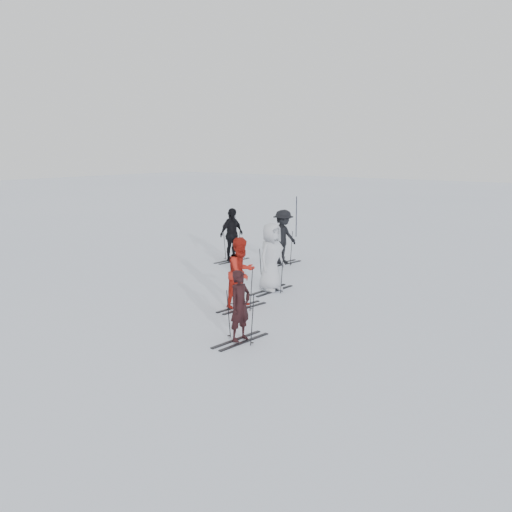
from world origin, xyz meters
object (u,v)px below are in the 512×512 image
at_px(skier_grey, 271,258).
at_px(skier_uphill_far, 283,237).
at_px(skier_near_dark, 240,307).
at_px(skier_uphill_left, 232,235).
at_px(skier_red, 241,274).
at_px(piste_marker, 296,217).

relative_size(skier_grey, skier_uphill_far, 1.03).
bearing_deg(skier_near_dark, skier_uphill_left, 44.85).
xyz_separation_m(skier_near_dark, skier_red, (-1.61, 2.08, 0.15)).
distance_m(skier_red, skier_grey, 2.01).
distance_m(skier_grey, skier_uphill_left, 4.69).
bearing_deg(skier_grey, skier_near_dark, -151.46).
bearing_deg(skier_grey, piste_marker, 30.63).
xyz_separation_m(skier_uphill_far, piste_marker, (-3.10, 5.66, -0.02)).
bearing_deg(skier_uphill_far, skier_grey, -144.84).
distance_m(skier_near_dark, skier_grey, 4.53).
bearing_deg(skier_uphill_left, piste_marker, 15.44).
distance_m(skier_near_dark, skier_red, 2.63).
bearing_deg(skier_grey, skier_uphill_left, 55.34).
xyz_separation_m(skier_grey, piste_marker, (-5.05, 9.12, -0.04)).
relative_size(skier_near_dark, skier_uphill_far, 0.80).
bearing_deg(skier_red, skier_uphill_far, 30.31).
bearing_deg(skier_uphill_far, skier_near_dark, -146.14).
relative_size(skier_red, skier_uphill_far, 0.96).
distance_m(skier_uphill_left, skier_uphill_far, 1.96).
relative_size(skier_uphill_left, skier_uphill_far, 1.00).
distance_m(skier_grey, skier_uphill_far, 3.97).
xyz_separation_m(skier_red, piste_marker, (-5.48, 11.08, 0.03)).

